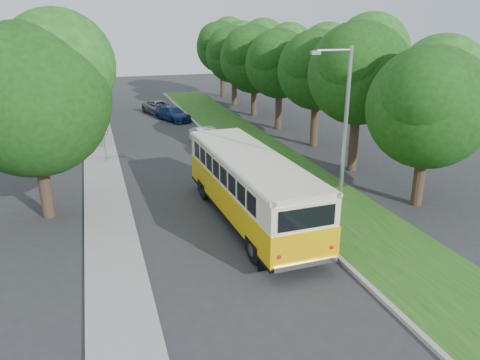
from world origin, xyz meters
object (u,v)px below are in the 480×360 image
object	(u,v)px
vintage_bus	(251,189)
lamppost_near	(342,142)
car_silver	(214,142)
car_white	(207,137)
lamppost_far	(96,91)
car_blue	(173,114)
car_grey	(160,108)

from	to	relation	value
vintage_bus	lamppost_near	bearing A→B (deg)	-49.55
car_silver	car_white	distance (m)	1.43
lamppost_far	car_silver	distance (m)	8.95
lamppost_far	vintage_bus	bearing A→B (deg)	-68.38
car_silver	vintage_bus	bearing A→B (deg)	-113.82
car_blue	car_grey	distance (m)	3.28
car_white	lamppost_far	bearing A→B (deg)	158.24
car_silver	car_white	size ratio (longest dim) A/B	0.98
car_silver	lamppost_near	bearing A→B (deg)	-102.22
car_silver	car_grey	distance (m)	14.44
car_blue	car_grey	world-z (taller)	car_grey
lamppost_near	vintage_bus	size ratio (longest dim) A/B	0.73
lamppost_far	car_white	size ratio (longest dim) A/B	1.90
car_white	car_grey	xyz separation A→B (m)	(-1.50, 12.92, -0.00)
lamppost_far	vintage_bus	xyz separation A→B (m)	(6.14, -15.50, -2.48)
lamppost_near	vintage_bus	bearing A→B (deg)	132.63
lamppost_near	lamppost_far	xyz separation A→B (m)	(-8.91, 18.50, -0.25)
car_blue	car_grey	xyz separation A→B (m)	(-0.68, 3.21, 0.03)
lamppost_far	vintage_bus	size ratio (longest dim) A/B	0.68
vintage_bus	car_white	world-z (taller)	vintage_bus
vintage_bus	car_grey	size ratio (longest dim) A/B	2.35
lamppost_far	vintage_bus	distance (m)	16.85
car_silver	car_grey	size ratio (longest dim) A/B	0.82
lamppost_near	car_silver	world-z (taller)	lamppost_near
lamppost_near	vintage_bus	world-z (taller)	lamppost_near
lamppost_near	car_silver	xyz separation A→B (m)	(-1.25, 15.41, -3.71)
vintage_bus	car_blue	size ratio (longest dim) A/B	2.56
lamppost_far	car_white	world-z (taller)	lamppost_far
lamppost_near	car_blue	size ratio (longest dim) A/B	1.86
lamppost_near	car_silver	distance (m)	15.90
vintage_bus	car_grey	world-z (taller)	vintage_bus
vintage_bus	car_silver	world-z (taller)	vintage_bus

